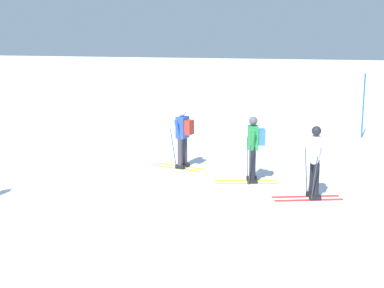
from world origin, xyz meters
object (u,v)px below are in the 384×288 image
skier_green (254,146)px  skier_white (315,160)px  trail_marker_pole (363,106)px  skier_blue (183,135)px

skier_green → skier_white: 1.87m
skier_green → skier_white: (1.54, -1.06, -0.04)m
skier_green → trail_marker_pole: (3.05, 6.80, 0.20)m
skier_blue → skier_green: same height
skier_white → trail_marker_pole: trail_marker_pole is taller
skier_blue → skier_white: same height
skier_blue → skier_white: (3.64, -2.07, -0.04)m
skier_blue → skier_white: 4.18m
skier_blue → skier_green: (2.10, -1.01, -0.00)m
skier_blue → trail_marker_pole: size_ratio=0.74×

